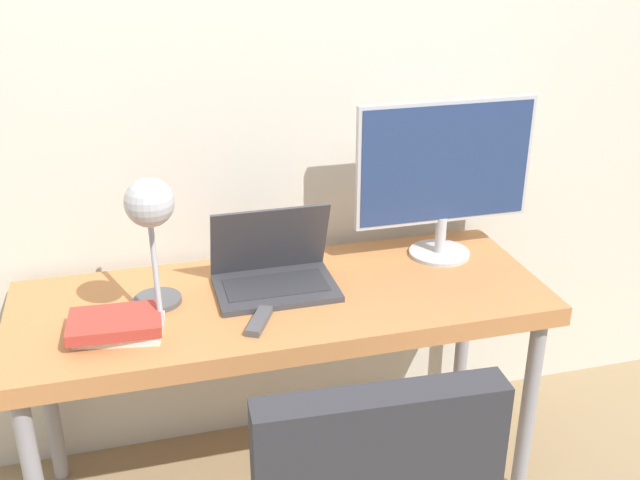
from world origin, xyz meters
TOP-DOWN VIEW (x-y plane):
  - wall_back at (0.00, 0.67)m, footprint 8.00×0.05m
  - desk at (0.00, 0.30)m, footprint 1.60×0.60m
  - laptop at (-0.01, 0.36)m, footprint 0.36×0.26m
  - monitor at (0.57, 0.44)m, footprint 0.59×0.20m
  - desk_lamp at (-0.37, 0.20)m, footprint 0.14×0.30m
  - book_stack at (-0.48, 0.19)m, footprint 0.26×0.19m
  - tv_remote at (-0.10, 0.15)m, footprint 0.10×0.15m

SIDE VIEW (x-z plane):
  - desk at x=0.00m, z-range 0.30..1.03m
  - tv_remote at x=-0.10m, z-range 0.73..0.75m
  - book_stack at x=-0.48m, z-range 0.73..0.79m
  - laptop at x=-0.01m, z-range 0.65..0.91m
  - monitor at x=0.57m, z-range 0.76..1.29m
  - desk_lamp at x=-0.37m, z-range 0.83..1.28m
  - wall_back at x=0.00m, z-range 0.00..2.60m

